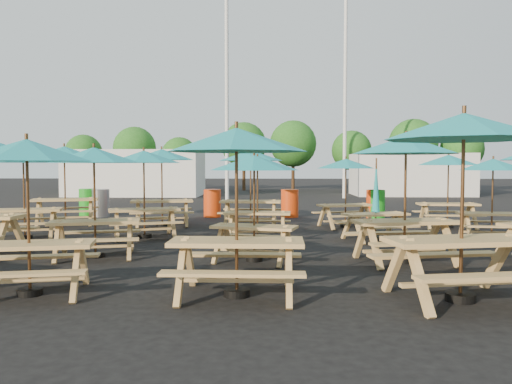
{
  "coord_description": "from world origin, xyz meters",
  "views": [
    {
      "loc": [
        0.51,
        -12.48,
        1.83
      ],
      "look_at": [
        0.0,
        1.5,
        1.1
      ],
      "focal_mm": 35.0,
      "sensor_mm": 36.0,
      "label": 1
    }
  ],
  "objects_px": {
    "picnic_unit_8": "(236,151)",
    "waste_bin_2": "(212,203)",
    "picnic_unit_6": "(144,162)",
    "picnic_unit_13": "(406,153)",
    "picnic_unit_2": "(23,162)",
    "picnic_unit_5": "(94,162)",
    "picnic_unit_19": "(448,165)",
    "picnic_unit_3": "(64,157)",
    "picnic_unit_4": "(27,161)",
    "picnic_unit_7": "(162,160)",
    "picnic_unit_9": "(254,170)",
    "picnic_unit_10": "(257,168)",
    "picnic_unit_18": "(493,170)",
    "waste_bin_0": "(88,202)",
    "picnic_unit_14": "(376,207)",
    "waste_bin_4": "(376,204)",
    "picnic_unit_11": "(251,160)",
    "waste_bin_1": "(101,203)",
    "picnic_unit_15": "(346,168)",
    "waste_bin_5": "(375,204)",
    "waste_bin_3": "(290,203)",
    "picnic_unit_12": "(464,139)"
  },
  "relations": [
    {
      "from": "picnic_unit_8",
      "to": "waste_bin_2",
      "type": "relative_size",
      "value": 2.4
    },
    {
      "from": "picnic_unit_6",
      "to": "picnic_unit_13",
      "type": "height_order",
      "value": "picnic_unit_13"
    },
    {
      "from": "picnic_unit_2",
      "to": "picnic_unit_13",
      "type": "relative_size",
      "value": 0.95
    },
    {
      "from": "picnic_unit_2",
      "to": "picnic_unit_6",
      "type": "distance_m",
      "value": 3.0
    },
    {
      "from": "picnic_unit_5",
      "to": "picnic_unit_19",
      "type": "xyz_separation_m",
      "value": [
        8.72,
        5.11,
        -0.04
      ]
    },
    {
      "from": "picnic_unit_3",
      "to": "picnic_unit_5",
      "type": "xyz_separation_m",
      "value": [
        2.88,
        -5.35,
        -0.2
      ]
    },
    {
      "from": "picnic_unit_4",
      "to": "picnic_unit_7",
      "type": "bearing_deg",
      "value": 77.44
    },
    {
      "from": "picnic_unit_4",
      "to": "picnic_unit_5",
      "type": "height_order",
      "value": "picnic_unit_4"
    },
    {
      "from": "picnic_unit_8",
      "to": "picnic_unit_9",
      "type": "xyz_separation_m",
      "value": [
        0.14,
        2.6,
        -0.28
      ]
    },
    {
      "from": "picnic_unit_10",
      "to": "picnic_unit_19",
      "type": "bearing_deg",
      "value": 28.13
    },
    {
      "from": "picnic_unit_7",
      "to": "picnic_unit_18",
      "type": "bearing_deg",
      "value": -28.79
    },
    {
      "from": "picnic_unit_10",
      "to": "picnic_unit_13",
      "type": "height_order",
      "value": "picnic_unit_13"
    },
    {
      "from": "picnic_unit_7",
      "to": "picnic_unit_18",
      "type": "distance_m",
      "value": 9.19
    },
    {
      "from": "picnic_unit_10",
      "to": "waste_bin_0",
      "type": "relative_size",
      "value": 2.1
    },
    {
      "from": "picnic_unit_9",
      "to": "picnic_unit_14",
      "type": "xyz_separation_m",
      "value": [
        2.87,
        2.75,
        -0.93
      ]
    },
    {
      "from": "picnic_unit_18",
      "to": "waste_bin_0",
      "type": "distance_m",
      "value": 13.5
    },
    {
      "from": "picnic_unit_10",
      "to": "picnic_unit_19",
      "type": "relative_size",
      "value": 0.95
    },
    {
      "from": "picnic_unit_7",
      "to": "waste_bin_4",
      "type": "height_order",
      "value": "picnic_unit_7"
    },
    {
      "from": "picnic_unit_11",
      "to": "waste_bin_1",
      "type": "relative_size",
      "value": 2.35
    },
    {
      "from": "picnic_unit_9",
      "to": "picnic_unit_13",
      "type": "height_order",
      "value": "picnic_unit_13"
    },
    {
      "from": "picnic_unit_7",
      "to": "waste_bin_2",
      "type": "bearing_deg",
      "value": 53.41
    },
    {
      "from": "picnic_unit_13",
      "to": "picnic_unit_19",
      "type": "xyz_separation_m",
      "value": [
        2.67,
        5.43,
        -0.2
      ]
    },
    {
      "from": "picnic_unit_5",
      "to": "picnic_unit_11",
      "type": "height_order",
      "value": "picnic_unit_11"
    },
    {
      "from": "picnic_unit_15",
      "to": "picnic_unit_5",
      "type": "bearing_deg",
      "value": -155.63
    },
    {
      "from": "waste_bin_5",
      "to": "picnic_unit_10",
      "type": "bearing_deg",
      "value": -126.66
    },
    {
      "from": "picnic_unit_8",
      "to": "picnic_unit_18",
      "type": "xyz_separation_m",
      "value": [
        5.91,
        5.55,
        -0.3
      ]
    },
    {
      "from": "picnic_unit_8",
      "to": "picnic_unit_10",
      "type": "distance_m",
      "value": 5.37
    },
    {
      "from": "picnic_unit_5",
      "to": "picnic_unit_15",
      "type": "distance_m",
      "value": 7.67
    },
    {
      "from": "picnic_unit_7",
      "to": "picnic_unit_11",
      "type": "xyz_separation_m",
      "value": [
        2.71,
        0.03,
        -0.03
      ]
    },
    {
      "from": "picnic_unit_2",
      "to": "waste_bin_2",
      "type": "relative_size",
      "value": 2.32
    },
    {
      "from": "picnic_unit_8",
      "to": "picnic_unit_13",
      "type": "height_order",
      "value": "picnic_unit_13"
    },
    {
      "from": "picnic_unit_8",
      "to": "picnic_unit_9",
      "type": "distance_m",
      "value": 2.62
    },
    {
      "from": "waste_bin_0",
      "to": "picnic_unit_14",
      "type": "bearing_deg",
      "value": -31.67
    },
    {
      "from": "picnic_unit_2",
      "to": "picnic_unit_3",
      "type": "xyz_separation_m",
      "value": [
        -0.17,
        2.86,
        0.18
      ]
    },
    {
      "from": "picnic_unit_13",
      "to": "waste_bin_5",
      "type": "relative_size",
      "value": 2.44
    },
    {
      "from": "picnic_unit_3",
      "to": "waste_bin_2",
      "type": "xyz_separation_m",
      "value": [
        4.24,
        2.61,
        -1.61
      ]
    },
    {
      "from": "picnic_unit_3",
      "to": "picnic_unit_10",
      "type": "relative_size",
      "value": 1.23
    },
    {
      "from": "picnic_unit_6",
      "to": "picnic_unit_15",
      "type": "relative_size",
      "value": 1.11
    },
    {
      "from": "picnic_unit_2",
      "to": "waste_bin_3",
      "type": "xyz_separation_m",
      "value": [
        6.85,
        5.53,
        -1.43
      ]
    },
    {
      "from": "picnic_unit_8",
      "to": "picnic_unit_18",
      "type": "height_order",
      "value": "picnic_unit_8"
    },
    {
      "from": "waste_bin_0",
      "to": "waste_bin_1",
      "type": "height_order",
      "value": "same"
    },
    {
      "from": "picnic_unit_4",
      "to": "waste_bin_0",
      "type": "distance_m",
      "value": 11.75
    },
    {
      "from": "picnic_unit_3",
      "to": "picnic_unit_18",
      "type": "height_order",
      "value": "picnic_unit_3"
    },
    {
      "from": "picnic_unit_12",
      "to": "picnic_unit_3",
      "type": "bearing_deg",
      "value": 126.38
    },
    {
      "from": "picnic_unit_4",
      "to": "picnic_unit_14",
      "type": "xyz_separation_m",
      "value": [
        5.95,
        5.4,
        -1.08
      ]
    },
    {
      "from": "picnic_unit_4",
      "to": "picnic_unit_3",
      "type": "bearing_deg",
      "value": 97.62
    },
    {
      "from": "picnic_unit_3",
      "to": "picnic_unit_6",
      "type": "height_order",
      "value": "picnic_unit_3"
    },
    {
      "from": "picnic_unit_12",
      "to": "picnic_unit_19",
      "type": "bearing_deg",
      "value": 61.55
    },
    {
      "from": "picnic_unit_12",
      "to": "picnic_unit_8",
      "type": "bearing_deg",
      "value": 166.66
    },
    {
      "from": "waste_bin_5",
      "to": "picnic_unit_9",
      "type": "bearing_deg",
      "value": -115.95
    }
  ]
}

